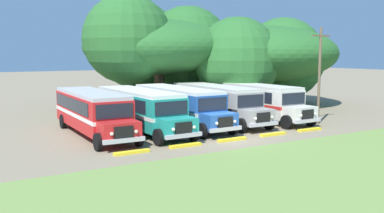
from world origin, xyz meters
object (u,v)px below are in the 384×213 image
object	(u,v)px
parked_bus_slot_0	(93,111)
parked_bus_slot_1	(140,108)
parked_bus_slot_2	(179,105)
parked_bus_slot_3	(216,102)
broad_shade_tree	(156,46)
secondary_tree	(262,56)
parked_bus_slot_4	(255,100)
utility_pole	(319,73)

from	to	relation	value
parked_bus_slot_0	parked_bus_slot_1	size ratio (longest dim) A/B	1.00
parked_bus_slot_0	parked_bus_slot_1	distance (m)	3.25
parked_bus_slot_2	parked_bus_slot_3	size ratio (longest dim) A/B	1.00
broad_shade_tree	secondary_tree	world-z (taller)	broad_shade_tree
parked_bus_slot_1	broad_shade_tree	distance (m)	13.59
parked_bus_slot_2	broad_shade_tree	distance (m)	11.92
parked_bus_slot_4	utility_pole	distance (m)	5.57
parked_bus_slot_1	parked_bus_slot_2	size ratio (longest dim) A/B	1.00
parked_bus_slot_2	secondary_tree	bearing A→B (deg)	115.40
parked_bus_slot_2	parked_bus_slot_3	bearing A→B (deg)	92.92
parked_bus_slot_0	parked_bus_slot_2	world-z (taller)	same
parked_bus_slot_0	secondary_tree	distance (m)	21.36
parked_bus_slot_3	broad_shade_tree	distance (m)	11.20
parked_bus_slot_3	secondary_tree	xyz separation A→B (m)	(9.98, 6.51, 3.49)
parked_bus_slot_0	parked_bus_slot_4	xyz separation A→B (m)	(13.48, -0.24, 0.00)
utility_pole	broad_shade_tree	bearing A→B (deg)	111.86
parked_bus_slot_1	secondary_tree	size ratio (longest dim) A/B	0.64
parked_bus_slot_0	utility_pole	xyz separation A→B (m)	(15.95, -4.69, 2.28)
utility_pole	secondary_tree	bearing A→B (deg)	70.64
parked_bus_slot_3	broad_shade_tree	xyz separation A→B (m)	(-0.15, 10.28, 4.44)
parked_bus_slot_2	broad_shade_tree	xyz separation A→B (m)	(3.35, 10.54, 4.44)
parked_bus_slot_4	secondary_tree	distance (m)	10.15
broad_shade_tree	secondary_tree	distance (m)	10.85
parked_bus_slot_0	broad_shade_tree	bearing A→B (deg)	138.13
broad_shade_tree	utility_pole	bearing A→B (deg)	-68.14
parked_bus_slot_1	secondary_tree	xyz separation A→B (m)	(16.75, 7.23, 3.49)
parked_bus_slot_0	secondary_tree	world-z (taller)	secondary_tree
utility_pole	parked_bus_slot_4	bearing A→B (deg)	119.00
parked_bus_slot_0	parked_bus_slot_1	xyz separation A→B (m)	(3.22, -0.48, 0.00)
parked_bus_slot_3	secondary_tree	bearing A→B (deg)	123.95
secondary_tree	parked_bus_slot_1	bearing A→B (deg)	-156.67
parked_bus_slot_3	parked_bus_slot_2	bearing A→B (deg)	-84.99
parked_bus_slot_0	secondary_tree	xyz separation A→B (m)	(19.97, 6.75, 3.49)
parked_bus_slot_0	broad_shade_tree	xyz separation A→B (m)	(9.85, 10.52, 4.44)
secondary_tree	utility_pole	world-z (taller)	secondary_tree
parked_bus_slot_3	parked_bus_slot_4	bearing A→B (deg)	83.00
parked_bus_slot_1	parked_bus_slot_4	bearing A→B (deg)	90.05
parked_bus_slot_3	parked_bus_slot_4	size ratio (longest dim) A/B	1.00
parked_bus_slot_1	broad_shade_tree	bearing A→B (deg)	147.64
broad_shade_tree	secondary_tree	size ratio (longest dim) A/B	0.95
parked_bus_slot_4	secondary_tree	xyz separation A→B (m)	(6.48, 6.99, 3.49)
parked_bus_slot_3	parked_bus_slot_0	bearing A→B (deg)	-87.82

